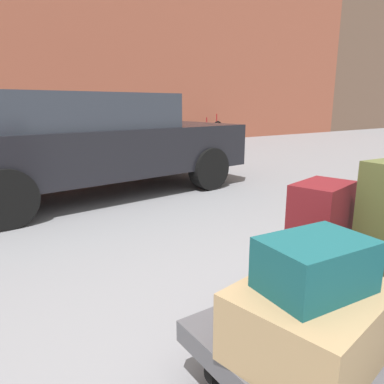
# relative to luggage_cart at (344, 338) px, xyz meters

# --- Properties ---
(building_facade_side) EXTENTS (12.00, 1.00, 9.55)m
(building_facade_side) POSITION_rel_luggage_cart_xyz_m (14.00, 10.54, 4.50)
(building_facade_side) COLOR brown
(building_facade_side) RESTS_ON ground_plane
(luggage_cart) EXTENTS (1.20, 0.87, 0.34)m
(luggage_cart) POSITION_rel_luggage_cart_xyz_m (0.00, 0.00, 0.00)
(luggage_cart) COLOR #4C4C51
(luggage_cart) RESTS_ON ground_plane
(suitcase_tan_stacked_top) EXTENTS (0.65, 0.56, 0.27)m
(suitcase_tan_stacked_top) POSITION_rel_luggage_cart_xyz_m (-0.29, -0.03, 0.21)
(suitcase_tan_stacked_top) COLOR #9E7F56
(suitcase_tan_stacked_top) RESTS_ON luggage_cart
(suitcase_maroon_front_left) EXTENTS (0.36, 0.28, 0.56)m
(suitcase_maroon_front_left) POSITION_rel_luggage_cart_xyz_m (0.14, 0.27, 0.35)
(suitcase_maroon_front_left) COLOR maroon
(suitcase_maroon_front_left) RESTS_ON luggage_cart
(duffel_bag_teal_topmost_pile) EXTENTS (0.41, 0.31, 0.19)m
(duffel_bag_teal_topmost_pile) POSITION_rel_luggage_cart_xyz_m (-0.29, -0.03, 0.44)
(duffel_bag_teal_topmost_pile) COLOR #144C51
(duffel_bag_teal_topmost_pile) RESTS_ON suitcase_tan_stacked_top
(parked_car) EXTENTS (4.44, 2.23, 1.42)m
(parked_car) POSITION_rel_luggage_cart_xyz_m (0.36, 4.28, 0.49)
(parked_car) COLOR black
(parked_car) RESTS_ON ground_plane
(bicycle_leaning) EXTENTS (1.66, 0.71, 0.96)m
(bicycle_leaning) POSITION_rel_luggage_cart_xyz_m (6.02, 9.05, 0.10)
(bicycle_leaning) COLOR black
(bicycle_leaning) RESTS_ON ground_plane
(bollard_kerb_near) EXTENTS (0.24, 0.24, 0.58)m
(bollard_kerb_near) POSITION_rel_luggage_cart_xyz_m (2.55, 7.15, 0.02)
(bollard_kerb_near) COLOR #383838
(bollard_kerb_near) RESTS_ON ground_plane
(bollard_kerb_mid) EXTENTS (0.24, 0.24, 0.58)m
(bollard_kerb_mid) POSITION_rel_luggage_cart_xyz_m (4.03, 7.15, 0.02)
(bollard_kerb_mid) COLOR #383838
(bollard_kerb_mid) RESTS_ON ground_plane
(bollard_kerb_far) EXTENTS (0.24, 0.24, 0.58)m
(bollard_kerb_far) POSITION_rel_luggage_cart_xyz_m (5.47, 7.15, 0.02)
(bollard_kerb_far) COLOR #383838
(bollard_kerb_far) RESTS_ON ground_plane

